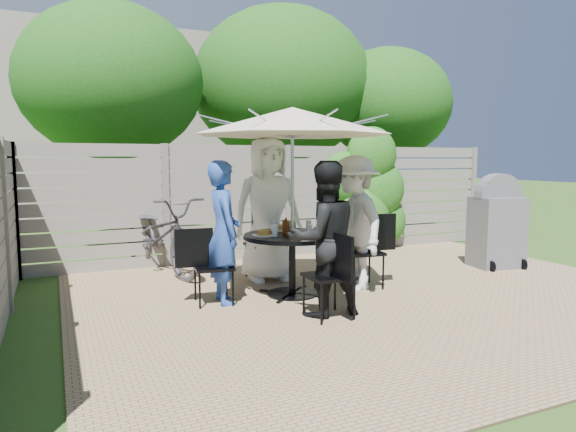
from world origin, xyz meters
name	(u,v)px	position (x,y,z in m)	size (l,w,h in m)	color
backyard_envelope	(186,125)	(0.09, 10.29, 2.61)	(60.00, 60.00, 5.00)	#34541A
patio_table	(292,253)	(-0.99, 0.72, 0.52)	(1.18, 1.18, 0.74)	black
umbrella	(292,121)	(-0.99, 0.72, 2.05)	(2.36, 2.36, 2.21)	silver
chair_back	(265,258)	(-0.95, 1.68, 0.29)	(0.47, 0.69, 0.96)	black
person_back	(268,210)	(-0.95, 1.55, 0.96)	(0.94, 0.61, 1.92)	white
chair_left	(212,282)	(-1.95, 0.76, 0.26)	(0.65, 0.46, 0.87)	black
person_left	(223,233)	(-1.82, 0.75, 0.80)	(0.59, 0.38, 1.61)	#224196
chair_front	(329,293)	(-1.02, -0.25, 0.27)	(0.44, 0.65, 0.90)	black
person_front	(324,239)	(-1.02, -0.11, 0.80)	(0.78, 0.61, 1.60)	black
chair_right	(363,266)	(-0.02, 0.68, 0.28)	(0.70, 0.51, 0.94)	black
person_right	(354,223)	(-0.16, 0.69, 0.83)	(1.08, 0.62, 1.67)	beige
plate_back	(281,228)	(-0.97, 1.08, 0.77)	(0.26, 0.26, 0.06)	white
plate_left	(263,234)	(-1.35, 0.73, 0.77)	(0.26, 0.26, 0.06)	white
plate_front	(305,236)	(-1.00, 0.36, 0.77)	(0.26, 0.26, 0.06)	white
plate_right	(320,230)	(-0.63, 0.70, 0.77)	(0.26, 0.26, 0.06)	white
plate_extra	(317,235)	(-0.82, 0.41, 0.77)	(0.24, 0.24, 0.06)	white
glass_back	(276,226)	(-1.08, 0.98, 0.81)	(0.07, 0.07, 0.14)	silver
glass_left	(275,231)	(-1.25, 0.62, 0.81)	(0.07, 0.07, 0.14)	silver
glass_front	(310,231)	(-0.89, 0.45, 0.81)	(0.07, 0.07, 0.14)	silver
glass_right	(309,226)	(-0.72, 0.81, 0.81)	(0.07, 0.07, 0.14)	silver
syrup_jug	(286,227)	(-1.04, 0.77, 0.82)	(0.09, 0.09, 0.16)	#59280C
coffee_cup	(293,226)	(-0.88, 0.93, 0.80)	(0.08, 0.08, 0.12)	#C6B293
bicycle	(161,235)	(-2.16, 2.60, 0.55)	(0.73, 2.11, 1.11)	#333338
bbq_grill	(497,225)	(2.46, 0.90, 0.64)	(0.77, 0.64, 1.41)	#55555A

